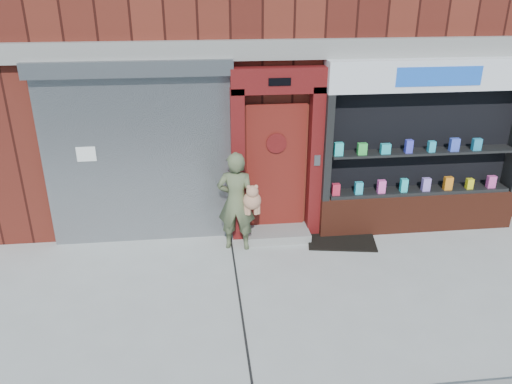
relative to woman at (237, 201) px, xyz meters
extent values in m
plane|color=#9E9E99|center=(1.45, -1.46, -0.85)|extent=(80.00, 80.00, 0.00)
cube|color=gray|center=(1.45, 0.46, 2.30)|extent=(12.00, 0.16, 0.30)
cube|color=gray|center=(-1.55, 0.48, 0.55)|extent=(3.00, 0.10, 2.80)
cube|color=slate|center=(-1.55, 0.42, 2.07)|extent=(3.10, 0.30, 0.24)
cube|color=white|center=(-2.35, 0.42, 0.75)|extent=(0.30, 0.01, 0.24)
cube|color=#530E0E|center=(0.05, 0.40, 0.45)|extent=(0.22, 0.28, 2.60)
cube|color=#530E0E|center=(1.35, 0.40, 0.45)|extent=(0.22, 0.28, 2.60)
cube|color=#530E0E|center=(0.70, 0.40, 1.85)|extent=(1.50, 0.28, 0.40)
cube|color=black|center=(0.70, 0.25, 1.85)|extent=(0.35, 0.01, 0.12)
cube|color=maroon|center=(0.70, 0.51, 0.35)|extent=(1.00, 0.06, 2.20)
cylinder|color=black|center=(0.70, 0.47, 0.80)|extent=(0.28, 0.02, 0.28)
cylinder|color=#530E0E|center=(0.70, 0.46, 0.80)|extent=(0.34, 0.02, 0.34)
cube|color=gray|center=(0.70, 0.24, -0.77)|extent=(1.10, 0.55, 0.15)
cube|color=slate|center=(1.35, 0.25, 0.55)|extent=(0.10, 0.02, 0.18)
cube|color=#5B2315|center=(3.20, 0.34, -0.50)|extent=(3.50, 0.40, 0.70)
cube|color=black|center=(1.51, 0.34, 0.75)|extent=(0.12, 0.40, 1.80)
cube|color=black|center=(3.20, 0.53, 0.75)|extent=(3.30, 0.03, 1.80)
cube|color=black|center=(3.20, 0.34, -0.12)|extent=(3.20, 0.36, 0.06)
cube|color=black|center=(3.20, 0.34, 0.60)|extent=(3.20, 0.36, 0.04)
cube|color=white|center=(3.20, 0.34, 1.90)|extent=(3.50, 0.40, 0.50)
cube|color=blue|center=(3.20, 0.14, 1.90)|extent=(1.40, 0.01, 0.30)
cube|color=red|center=(1.70, 0.26, 0.01)|extent=(0.13, 0.09, 0.20)
cube|color=#28B0C9|center=(2.10, 0.26, 0.02)|extent=(0.13, 0.09, 0.21)
cube|color=#FA53B4|center=(2.50, 0.26, 0.03)|extent=(0.13, 0.09, 0.23)
cube|color=#29C9D1|center=(2.90, 0.26, 0.03)|extent=(0.12, 0.09, 0.23)
cube|color=#9F7CDF|center=(3.30, 0.26, 0.03)|extent=(0.14, 0.09, 0.23)
cube|color=orange|center=(3.70, 0.26, 0.03)|extent=(0.14, 0.09, 0.23)
cube|color=yellow|center=(4.10, 0.26, 0.00)|extent=(0.11, 0.09, 0.18)
cube|color=#DD499F|center=(4.50, 0.26, 0.02)|extent=(0.14, 0.09, 0.21)
cube|color=#28CBCB|center=(1.70, 0.26, 0.73)|extent=(0.14, 0.09, 0.22)
cube|color=green|center=(2.10, 0.26, 0.72)|extent=(0.15, 0.09, 0.19)
cube|color=#26B3C1|center=(2.50, 0.26, 0.71)|extent=(0.16, 0.09, 0.17)
cube|color=#4145DE|center=(2.90, 0.26, 0.74)|extent=(0.12, 0.09, 0.22)
cube|color=#28AAC9|center=(3.30, 0.26, 0.72)|extent=(0.11, 0.09, 0.18)
cube|color=blue|center=(3.70, 0.26, 0.73)|extent=(0.15, 0.09, 0.22)
cube|color=teal|center=(4.10, 0.26, 0.72)|extent=(0.14, 0.09, 0.20)
imported|color=#56603F|center=(-0.02, 0.01, -0.01)|extent=(0.68, 0.52, 1.68)
sphere|color=#AE7657|center=(0.23, -0.09, 0.04)|extent=(0.29, 0.29, 0.29)
sphere|color=#AE7657|center=(0.23, -0.14, 0.22)|extent=(0.20, 0.20, 0.20)
sphere|color=#AE7657|center=(0.17, -0.14, 0.30)|extent=(0.07, 0.07, 0.07)
sphere|color=#AE7657|center=(0.29, -0.14, 0.30)|extent=(0.07, 0.07, 0.07)
cylinder|color=#AE7657|center=(0.13, -0.09, -0.10)|extent=(0.07, 0.07, 0.18)
cylinder|color=#AE7657|center=(0.33, -0.09, -0.10)|extent=(0.07, 0.07, 0.18)
cylinder|color=#AE7657|center=(0.17, -0.11, -0.10)|extent=(0.07, 0.07, 0.18)
cylinder|color=#AE7657|center=(0.29, -0.11, -0.10)|extent=(0.07, 0.07, 0.18)
cube|color=black|center=(1.79, 0.04, -0.83)|extent=(1.26, 0.98, 0.03)
camera|label=1|loc=(-0.55, -7.31, 3.32)|focal=35.00mm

